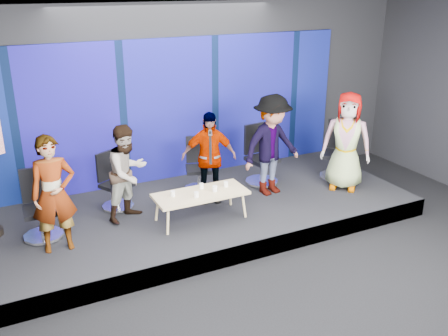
{
  "coord_description": "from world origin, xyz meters",
  "views": [
    {
      "loc": [
        -3.09,
        -4.49,
        3.84
      ],
      "look_at": [
        0.33,
        2.4,
        0.94
      ],
      "focal_mm": 40.0,
      "sensor_mm": 36.0,
      "label": 1
    }
  ],
  "objects_px": {
    "chair_b": "(115,190)",
    "coffee_table": "(201,195)",
    "chair_e": "(337,159)",
    "mug_e": "(226,184)",
    "chair_c": "(198,173)",
    "mug_b": "(196,195)",
    "chair_a": "(41,216)",
    "chair_d": "(260,164)",
    "panelist_d": "(272,145)",
    "panelist_a": "(54,194)",
    "panelist_c": "(209,157)",
    "mug_c": "(202,186)",
    "mug_d": "(215,189)",
    "panelist_b": "(128,173)",
    "panelist_e": "(346,141)",
    "mug_a": "(173,194)"
  },
  "relations": [
    {
      "from": "chair_e",
      "to": "panelist_e",
      "type": "height_order",
      "value": "panelist_e"
    },
    {
      "from": "panelist_b",
      "to": "coffee_table",
      "type": "xyz_separation_m",
      "value": [
        0.98,
        -0.54,
        -0.35
      ]
    },
    {
      "from": "chair_a",
      "to": "chair_d",
      "type": "height_order",
      "value": "chair_d"
    },
    {
      "from": "chair_b",
      "to": "chair_c",
      "type": "distance_m",
      "value": 1.53
    },
    {
      "from": "chair_b",
      "to": "mug_b",
      "type": "bearing_deg",
      "value": -78.04
    },
    {
      "from": "mug_e",
      "to": "mug_c",
      "type": "bearing_deg",
      "value": 165.02
    },
    {
      "from": "panelist_d",
      "to": "chair_e",
      "type": "bearing_deg",
      "value": -5.26
    },
    {
      "from": "chair_b",
      "to": "mug_a",
      "type": "xyz_separation_m",
      "value": [
        0.66,
        -0.96,
        0.18
      ]
    },
    {
      "from": "chair_b",
      "to": "mug_d",
      "type": "xyz_separation_m",
      "value": [
        1.31,
        -1.07,
        0.18
      ]
    },
    {
      "from": "mug_c",
      "to": "panelist_b",
      "type": "bearing_deg",
      "value": 159.74
    },
    {
      "from": "chair_d",
      "to": "mug_d",
      "type": "height_order",
      "value": "chair_d"
    },
    {
      "from": "chair_b",
      "to": "panelist_a",
      "type": "bearing_deg",
      "value": -165.18
    },
    {
      "from": "chair_c",
      "to": "mug_b",
      "type": "xyz_separation_m",
      "value": [
        -0.56,
        -1.22,
        0.17
      ]
    },
    {
      "from": "chair_b",
      "to": "coffee_table",
      "type": "relative_size",
      "value": 0.65
    },
    {
      "from": "panelist_c",
      "to": "chair_b",
      "type": "bearing_deg",
      "value": -177.19
    },
    {
      "from": "chair_b",
      "to": "panelist_e",
      "type": "xyz_separation_m",
      "value": [
        3.93,
        -0.99,
        0.57
      ]
    },
    {
      "from": "panelist_d",
      "to": "panelist_b",
      "type": "bearing_deg",
      "value": 168.55
    },
    {
      "from": "chair_d",
      "to": "mug_c",
      "type": "distance_m",
      "value": 1.71
    },
    {
      "from": "panelist_c",
      "to": "panelist_d",
      "type": "xyz_separation_m",
      "value": [
        1.11,
        -0.19,
        0.11
      ]
    },
    {
      "from": "mug_d",
      "to": "panelist_d",
      "type": "bearing_deg",
      "value": 19.34
    },
    {
      "from": "panelist_c",
      "to": "panelist_d",
      "type": "relative_size",
      "value": 0.88
    },
    {
      "from": "chair_a",
      "to": "panelist_c",
      "type": "distance_m",
      "value": 2.77
    },
    {
      "from": "chair_c",
      "to": "panelist_d",
      "type": "xyz_separation_m",
      "value": [
        1.09,
        -0.68,
        0.57
      ]
    },
    {
      "from": "mug_d",
      "to": "panelist_e",
      "type": "bearing_deg",
      "value": 1.81
    },
    {
      "from": "chair_a",
      "to": "panelist_a",
      "type": "height_order",
      "value": "panelist_a"
    },
    {
      "from": "panelist_a",
      "to": "panelist_d",
      "type": "distance_m",
      "value": 3.69
    },
    {
      "from": "chair_e",
      "to": "coffee_table",
      "type": "bearing_deg",
      "value": -128.0
    },
    {
      "from": "panelist_e",
      "to": "mug_a",
      "type": "bearing_deg",
      "value": -137.84
    },
    {
      "from": "panelist_b",
      "to": "chair_d",
      "type": "bearing_deg",
      "value": -20.07
    },
    {
      "from": "panelist_b",
      "to": "mug_c",
      "type": "relative_size",
      "value": 18.11
    },
    {
      "from": "chair_e",
      "to": "mug_e",
      "type": "bearing_deg",
      "value": -127.36
    },
    {
      "from": "coffee_table",
      "to": "mug_b",
      "type": "bearing_deg",
      "value": -135.31
    },
    {
      "from": "chair_d",
      "to": "mug_c",
      "type": "bearing_deg",
      "value": -161.89
    },
    {
      "from": "panelist_d",
      "to": "mug_a",
      "type": "xyz_separation_m",
      "value": [
        -1.96,
        -0.34,
        -0.39
      ]
    },
    {
      "from": "panelist_c",
      "to": "mug_a",
      "type": "xyz_separation_m",
      "value": [
        -0.85,
        -0.53,
        -0.29
      ]
    },
    {
      "from": "chair_e",
      "to": "coffee_table",
      "type": "relative_size",
      "value": 0.74
    },
    {
      "from": "chair_a",
      "to": "chair_b",
      "type": "relative_size",
      "value": 1.08
    },
    {
      "from": "panelist_e",
      "to": "mug_a",
      "type": "height_order",
      "value": "panelist_e"
    },
    {
      "from": "mug_b",
      "to": "mug_e",
      "type": "height_order",
      "value": "mug_e"
    },
    {
      "from": "chair_c",
      "to": "chair_e",
      "type": "xyz_separation_m",
      "value": [
        2.61,
        -0.6,
        0.04
      ]
    },
    {
      "from": "coffee_table",
      "to": "mug_d",
      "type": "xyz_separation_m",
      "value": [
        0.22,
        -0.05,
        0.08
      ]
    },
    {
      "from": "mug_e",
      "to": "mug_a",
      "type": "bearing_deg",
      "value": 178.43
    },
    {
      "from": "panelist_a",
      "to": "mug_c",
      "type": "height_order",
      "value": "panelist_a"
    },
    {
      "from": "chair_c",
      "to": "mug_e",
      "type": "distance_m",
      "value": 1.06
    },
    {
      "from": "chair_b",
      "to": "mug_d",
      "type": "relative_size",
      "value": 10.47
    },
    {
      "from": "chair_c",
      "to": "mug_a",
      "type": "bearing_deg",
      "value": -111.57
    },
    {
      "from": "chair_d",
      "to": "mug_c",
      "type": "xyz_separation_m",
      "value": [
        -1.52,
        -0.76,
        0.13
      ]
    },
    {
      "from": "chair_d",
      "to": "chair_e",
      "type": "distance_m",
      "value": 1.5
    },
    {
      "from": "mug_b",
      "to": "coffee_table",
      "type": "bearing_deg",
      "value": 44.69
    },
    {
      "from": "chair_d",
      "to": "panelist_e",
      "type": "xyz_separation_m",
      "value": [
        1.23,
        -0.87,
        0.52
      ]
    }
  ]
}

